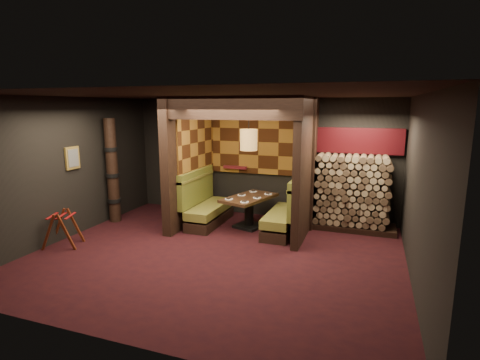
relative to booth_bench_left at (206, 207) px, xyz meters
name	(u,v)px	position (x,y,z in m)	size (l,w,h in m)	color
floor	(216,255)	(0.96, -1.65, -0.41)	(6.50, 5.50, 0.02)	black
ceiling	(214,94)	(0.96, -1.65, 2.46)	(6.50, 5.50, 0.02)	black
wall_back	(260,158)	(0.96, 1.11, 1.02)	(6.50, 0.02, 2.85)	black
wall_front	(112,224)	(0.96, -4.41, 1.02)	(6.50, 0.02, 2.85)	black
wall_left	(68,168)	(-2.30, -1.65, 1.02)	(0.02, 5.50, 2.85)	black
wall_right	(420,192)	(4.22, -1.65, 1.02)	(0.02, 5.50, 2.85)	black
partition_left	(189,161)	(-0.39, 0.00, 1.02)	(0.20, 2.20, 2.85)	black
partition_right	(306,167)	(2.26, 0.05, 1.02)	(0.15, 2.10, 2.85)	black
header_beam	(228,108)	(0.94, -0.95, 2.23)	(2.85, 0.18, 0.44)	black
tapa_back_panel	(259,142)	(0.94, 1.06, 1.42)	(2.40, 0.06, 1.55)	brown
tapa_side_panel	(197,142)	(-0.27, 0.17, 1.45)	(0.04, 1.85, 1.45)	brown
lacquer_shelf	(235,167)	(0.36, 1.00, 0.78)	(0.60, 0.12, 0.07)	maroon
booth_bench_left	(206,207)	(0.00, 0.00, 0.00)	(0.68, 1.60, 1.14)	black
booth_bench_right	(287,214)	(1.89, 0.00, 0.00)	(0.68, 1.60, 1.14)	black
dining_table	(249,207)	(1.03, 0.07, 0.07)	(1.08, 1.48, 0.70)	black
place_settings	(249,196)	(1.03, 0.07, 0.31)	(0.85, 1.18, 0.03)	white
pendant_lamp	(249,140)	(1.03, 0.02, 1.56)	(0.37, 0.37, 1.12)	olive
framed_picture	(72,158)	(-2.25, -1.55, 1.22)	(0.05, 0.36, 0.46)	olive
luggage_rack	(62,228)	(-2.01, -2.22, -0.03)	(0.80, 0.68, 0.74)	#4E1C0D
totem_column	(112,171)	(-2.09, -0.55, 0.79)	(0.31, 0.31, 2.40)	black
firewood_stack	(356,193)	(3.25, 0.70, 0.42)	(1.73, 0.70, 1.64)	black
mosaic_header	(360,141)	(3.25, 1.03, 1.52)	(1.83, 0.10, 0.56)	maroon
bay_front_post	(312,166)	(2.35, 0.31, 1.02)	(0.08, 0.08, 2.85)	black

